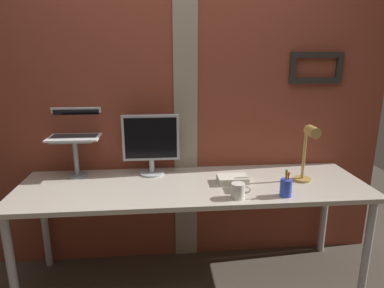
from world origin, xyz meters
name	(u,v)px	position (x,y,z in m)	size (l,w,h in m)	color
ground_plane	(183,288)	(0.00, 0.00, 0.00)	(6.00, 6.00, 0.00)	#4C4238
brick_wall_back	(177,109)	(0.00, 0.49, 1.19)	(3.17, 0.15, 2.39)	brown
desk	(193,193)	(0.08, 0.08, 0.68)	(2.32, 0.69, 0.75)	beige
monitor	(151,141)	(-0.20, 0.31, 0.99)	(0.40, 0.18, 0.43)	#ADB2B7
laptop_stand	(75,151)	(-0.72, 0.31, 0.93)	(0.28, 0.22, 0.28)	gray
laptop	(76,129)	(-0.72, 0.38, 1.08)	(0.35, 0.28, 0.20)	white
desk_lamp	(308,148)	(0.83, 0.03, 1.00)	(0.12, 0.20, 0.40)	tan
pen_cup	(286,187)	(0.63, -0.16, 0.80)	(0.07, 0.07, 0.17)	blue
coffee_mug	(238,191)	(0.33, -0.16, 0.79)	(0.12, 0.08, 0.09)	silver
paper_clutter_stack	(233,179)	(0.35, 0.08, 0.77)	(0.20, 0.14, 0.05)	silver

